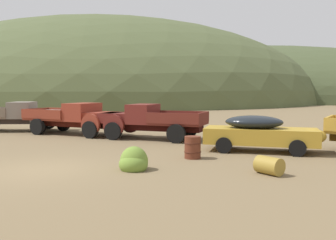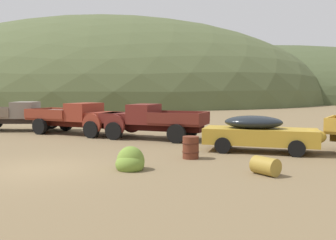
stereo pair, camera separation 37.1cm
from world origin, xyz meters
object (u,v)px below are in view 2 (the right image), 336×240
(oil_drum_tipped, at_px, (265,166))
(oil_drum_spare, at_px, (191,147))
(truck_oxblood, at_px, (146,120))
(car_mustard, at_px, (263,133))
(truck_primer_gray, at_px, (24,115))
(truck_rust_red, at_px, (83,118))

(oil_drum_tipped, xyz_separation_m, oil_drum_spare, (-2.83, 2.10, 0.15))
(truck_oxblood, bearing_deg, car_mustard, 161.43)
(truck_primer_gray, xyz_separation_m, car_mustard, (15.25, -4.54, -0.18))
(truck_primer_gray, distance_m, truck_rust_red, 4.88)
(truck_rust_red, distance_m, oil_drum_spare, 9.75)
(truck_primer_gray, distance_m, oil_drum_tipped, 17.79)
(truck_rust_red, relative_size, truck_oxblood, 1.10)
(truck_oxblood, bearing_deg, oil_drum_spare, 130.59)
(car_mustard, xyz_separation_m, oil_drum_tipped, (0.13, -4.38, -0.53))
(car_mustard, relative_size, oil_drum_spare, 5.83)
(truck_rust_red, bearing_deg, oil_drum_spare, -26.11)
(truck_primer_gray, height_order, truck_rust_red, same)
(truck_rust_red, xyz_separation_m, oil_drum_tipped, (10.60, -7.98, -0.71))
(truck_primer_gray, xyz_separation_m, oil_drum_spare, (12.55, -6.82, -0.56))
(truck_oxblood, relative_size, oil_drum_tipped, 5.97)
(oil_drum_spare, bearing_deg, truck_rust_red, 142.86)
(truck_oxblood, xyz_separation_m, oil_drum_tipped, (6.40, -7.20, -0.72))
(truck_primer_gray, xyz_separation_m, truck_rust_red, (4.78, -0.94, 0.00))
(truck_rust_red, height_order, car_mustard, truck_rust_red)
(truck_rust_red, relative_size, car_mustard, 1.30)
(truck_oxblood, relative_size, oil_drum_spare, 6.87)
(truck_rust_red, height_order, oil_drum_spare, truck_rust_red)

